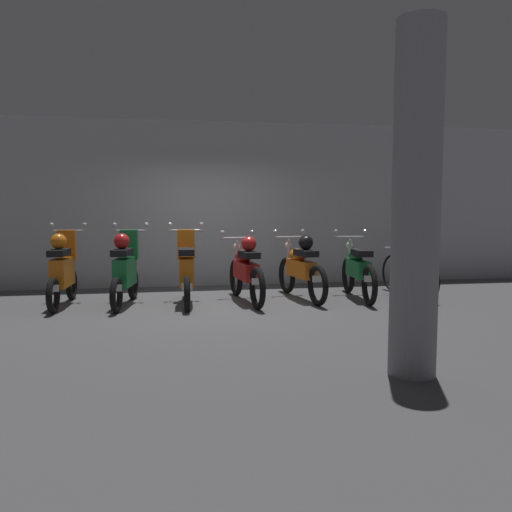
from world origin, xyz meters
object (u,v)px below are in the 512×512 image
Objects in this scene: motorbike_slot_3 at (246,270)px; support_pillar at (416,202)px; motorbike_slot_5 at (358,270)px; motorbike_slot_4 at (301,268)px; motorbike_slot_1 at (125,270)px; bicycle at (409,275)px; motorbike_slot_2 at (187,271)px; motorbike_slot_0 at (63,270)px.

support_pillar is (0.96, -3.95, 1.07)m from motorbike_slot_3.
motorbike_slot_5 is 0.61× the size of support_pillar.
motorbike_slot_5 is at bearing -6.29° from motorbike_slot_4.
motorbike_slot_1 is 0.97× the size of bicycle.
support_pillar is at bearing -64.16° from motorbike_slot_2.
bicycle is (4.78, 0.05, -0.21)m from motorbike_slot_1.
motorbike_slot_0 is 1.00× the size of motorbike_slot_2.
motorbike_slot_0 is 5.70m from support_pillar.
support_pillar is at bearing -54.25° from motorbike_slot_1.
motorbike_slot_0 is 3.82m from motorbike_slot_4.
motorbike_slot_5 is at bearing 0.21° from motorbike_slot_2.
motorbike_slot_0 reaches higher than motorbike_slot_3.
motorbike_slot_3 and motorbike_slot_5 have the same top height.
motorbike_slot_0 is 1.00× the size of motorbike_slot_1.
motorbike_slot_0 is 0.98× the size of bicycle.
motorbike_slot_1 is 3.82m from motorbike_slot_5.
motorbike_slot_3 reaches higher than bicycle.
support_pillar is at bearing -47.00° from motorbike_slot_0.
motorbike_slot_4 is 0.97m from motorbike_slot_5.
motorbike_slot_2 is 4.51m from support_pillar.
support_pillar is (0.00, -4.06, 1.07)m from motorbike_slot_4.
motorbike_slot_4 is 0.61× the size of support_pillar.
motorbike_slot_5 is (0.96, -0.11, -0.04)m from motorbike_slot_4.
motorbike_slot_4 is at bearing 173.71° from motorbike_slot_5.
motorbike_slot_2 is 0.98× the size of bicycle.
motorbike_slot_1 is 1.00× the size of motorbike_slot_2.
support_pillar is at bearing -115.44° from bicycle.
motorbike_slot_1 is 2.86m from motorbike_slot_4.
motorbike_slot_0 is at bearing 175.44° from motorbike_slot_2.
motorbike_slot_4 is (3.82, -0.04, -0.04)m from motorbike_slot_0.
motorbike_slot_3 is 1.00× the size of motorbike_slot_4.
motorbike_slot_2 is 0.86× the size of motorbike_slot_5.
motorbike_slot_0 is at bearing 179.46° from motorbike_slot_4.
motorbike_slot_3 is at bearing -179.71° from motorbike_slot_5.
motorbike_slot_0 and motorbike_slot_1 have the same top height.
support_pillar reaches higher than bicycle.
bicycle is 0.54× the size of support_pillar.
support_pillar is (3.82, -4.10, 1.03)m from motorbike_slot_0.
motorbike_slot_2 is (0.95, -0.03, -0.04)m from motorbike_slot_1.
motorbike_slot_5 is at bearing -1.70° from motorbike_slot_0.
motorbike_slot_3 and motorbike_slot_4 have the same top height.
support_pillar reaches higher than motorbike_slot_1.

